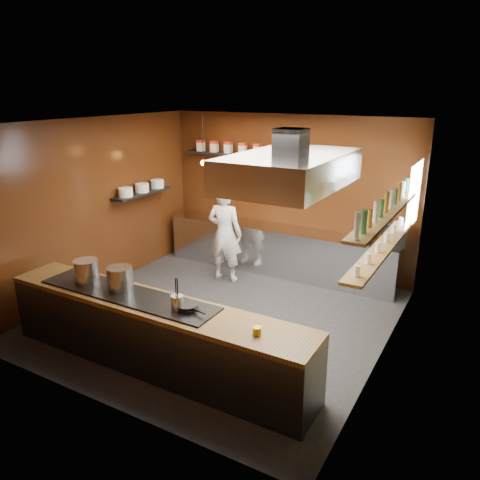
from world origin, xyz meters
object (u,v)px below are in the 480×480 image
Objects in this scene: extractor_hood at (290,170)px; espresso_machine at (393,234)px; stockpot_large at (86,271)px; stockpot_small at (120,279)px; chef at (225,234)px.

espresso_machine is at bearing 72.93° from extractor_hood.
stockpot_small is at bearing 4.08° from stockpot_large.
stockpot_large is 2.96m from chef.
stockpot_large is at bearing -147.05° from espresso_machine.
chef reaches higher than stockpot_small.
stockpot_small is 0.85× the size of espresso_machine.
extractor_hood is 3.04m from stockpot_large.
extractor_hood is 2.59m from stockpot_small.
extractor_hood is 1.12× the size of chef.
stockpot_small is at bearing -141.98° from espresso_machine.
extractor_hood is at bearing 26.17° from stockpot_large.
stockpot_large is 0.57m from stockpot_small.
stockpot_large is 4.98m from espresso_machine.
stockpot_small is at bearing 85.68° from chef.
extractor_hood is 5.05× the size of espresso_machine.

